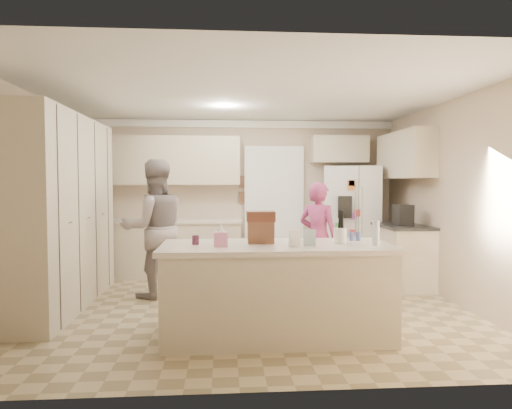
{
  "coord_description": "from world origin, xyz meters",
  "views": [
    {
      "loc": [
        -0.33,
        -5.55,
        1.54
      ],
      "look_at": [
        0.1,
        0.35,
        1.25
      ],
      "focal_mm": 32.0,
      "sensor_mm": 36.0,
      "label": 1
    }
  ],
  "objects": [
    {
      "name": "floor",
      "position": [
        0.0,
        0.0,
        -0.01
      ],
      "size": [
        5.2,
        4.6,
        0.02
      ],
      "primitive_type": "cube",
      "color": "tan",
      "rests_on": "ground"
    },
    {
      "name": "ceiling",
      "position": [
        0.0,
        0.0,
        2.61
      ],
      "size": [
        5.2,
        4.6,
        0.02
      ],
      "primitive_type": "cube",
      "color": "white",
      "rests_on": "wall_back"
    },
    {
      "name": "wall_back",
      "position": [
        0.0,
        2.31,
        1.3
      ],
      "size": [
        5.2,
        0.02,
        2.6
      ],
      "primitive_type": "cube",
      "color": "#C2AE92",
      "rests_on": "ground"
    },
    {
      "name": "wall_front",
      "position": [
        0.0,
        -2.31,
        1.3
      ],
      "size": [
        5.2,
        0.02,
        2.6
      ],
      "primitive_type": "cube",
      "color": "#C2AE92",
      "rests_on": "ground"
    },
    {
      "name": "wall_left",
      "position": [
        -2.61,
        0.0,
        1.3
      ],
      "size": [
        0.02,
        4.6,
        2.6
      ],
      "primitive_type": "cube",
      "color": "#C2AE92",
      "rests_on": "ground"
    },
    {
      "name": "wall_right",
      "position": [
        2.61,
        0.0,
        1.3
      ],
      "size": [
        0.02,
        4.6,
        2.6
      ],
      "primitive_type": "cube",
      "color": "#C2AE92",
      "rests_on": "ground"
    },
    {
      "name": "crown_back",
      "position": [
        0.0,
        2.26,
        2.53
      ],
      "size": [
        5.2,
        0.08,
        0.12
      ],
      "primitive_type": "cube",
      "color": "white",
      "rests_on": "wall_back"
    },
    {
      "name": "pantry_bank",
      "position": [
        -2.3,
        0.2,
        1.18
      ],
      "size": [
        0.6,
        2.6,
        2.35
      ],
      "primitive_type": "cube",
      "color": "beige",
      "rests_on": "floor"
    },
    {
      "name": "back_base_cab",
      "position": [
        -1.15,
        2.0,
        0.44
      ],
      "size": [
        2.2,
        0.6,
        0.88
      ],
      "primitive_type": "cube",
      "color": "beige",
      "rests_on": "floor"
    },
    {
      "name": "back_countertop",
      "position": [
        -1.15,
        1.99,
        0.9
      ],
      "size": [
        2.24,
        0.63,
        0.04
      ],
      "primitive_type": "cube",
      "color": "beige",
      "rests_on": "back_base_cab"
    },
    {
      "name": "back_upper_cab",
      "position": [
        -1.15,
        2.12,
        1.9
      ],
      "size": [
        2.2,
        0.35,
        0.8
      ],
      "primitive_type": "cube",
      "color": "beige",
      "rests_on": "wall_back"
    },
    {
      "name": "doorway_opening",
      "position": [
        0.55,
        2.28,
        1.05
      ],
      "size": [
        0.9,
        0.06,
        2.1
      ],
      "primitive_type": "cube",
      "color": "black",
      "rests_on": "floor"
    },
    {
      "name": "doorway_casing",
      "position": [
        0.55,
        2.24,
        1.05
      ],
      "size": [
        1.02,
        0.03,
        2.22
      ],
      "primitive_type": "cube",
      "color": "white",
      "rests_on": "floor"
    },
    {
      "name": "wall_frame_upper",
      "position": [
        0.02,
        2.27,
        1.55
      ],
      "size": [
        0.15,
        0.02,
        0.2
      ],
      "primitive_type": "cube",
      "color": "brown",
      "rests_on": "wall_back"
    },
    {
      "name": "wall_frame_lower",
      "position": [
        0.02,
        2.27,
        1.28
      ],
      "size": [
        0.15,
        0.02,
        0.2
      ],
      "primitive_type": "cube",
      "color": "brown",
      "rests_on": "wall_back"
    },
    {
      "name": "refrigerator",
      "position": [
        1.8,
        1.82,
        0.9
      ],
      "size": [
        1.05,
        0.91,
        1.8
      ],
      "primitive_type": "cube",
      "rotation": [
        0.0,
        0.0,
        -0.26
      ],
      "color": "white",
      "rests_on": "floor"
    },
    {
      "name": "fridge_seam",
      "position": [
        1.8,
        1.47,
        0.9
      ],
      "size": [
        0.02,
        0.02,
        1.78
      ],
      "primitive_type": "cube",
      "color": "gray",
      "rests_on": "refrigerator"
    },
    {
      "name": "fridge_dispenser",
      "position": [
        1.58,
        1.46,
        1.15
      ],
      "size": [
        0.22,
        0.03,
        0.35
      ],
      "primitive_type": "cube",
      "color": "black",
      "rests_on": "refrigerator"
    },
    {
      "name": "fridge_handle_l",
      "position": [
        1.75,
        1.45,
        1.05
      ],
      "size": [
        0.02,
        0.02,
        0.85
      ],
      "primitive_type": "cylinder",
      "color": "silver",
      "rests_on": "refrigerator"
    },
    {
      "name": "fridge_handle_r",
      "position": [
        1.85,
        1.45,
        1.05
      ],
      "size": [
        0.02,
        0.02,
        0.85
      ],
      "primitive_type": "cylinder",
      "color": "silver",
      "rests_on": "refrigerator"
    },
    {
      "name": "over_fridge_cab",
      "position": [
        1.65,
        2.12,
        2.1
      ],
      "size": [
        0.95,
        0.35,
        0.45
      ],
      "primitive_type": "cube",
      "color": "beige",
      "rests_on": "wall_back"
    },
    {
      "name": "right_base_cab",
      "position": [
        2.3,
        1.0,
        0.44
      ],
      "size": [
        0.6,
        1.2,
        0.88
      ],
      "primitive_type": "cube",
      "color": "beige",
      "rests_on": "floor"
    },
    {
      "name": "right_countertop",
      "position": [
        2.29,
        1.0,
        0.9
      ],
      "size": [
        0.63,
        1.24,
        0.04
      ],
      "primitive_type": "cube",
      "color": "#2D2B28",
      "rests_on": "right_base_cab"
    },
    {
      "name": "right_upper_cab",
      "position": [
        2.43,
        1.2,
        1.95
      ],
      "size": [
        0.35,
        1.5,
        0.7
      ],
      "primitive_type": "cube",
      "color": "beige",
      "rests_on": "wall_right"
    },
    {
      "name": "coffee_maker",
      "position": [
        2.25,
        0.8,
        1.07
      ],
      "size": [
        0.22,
        0.28,
        0.3
      ],
      "primitive_type": "cube",
      "color": "black",
      "rests_on": "right_countertop"
    },
    {
      "name": "island_base",
      "position": [
        0.2,
        -1.1,
        0.44
      ],
      "size": [
        2.2,
        0.9,
        0.88
      ],
      "primitive_type": "cube",
      "color": "beige",
      "rests_on": "floor"
    },
    {
      "name": "island_top",
      "position": [
        0.2,
        -1.1,
        0.9
      ],
      "size": [
        2.28,
        0.96,
        0.05
      ],
      "primitive_type": "cube",
      "color": "beige",
      "rests_on": "island_base"
    },
    {
      "name": "utensil_crock",
      "position": [
        0.85,
        -1.05,
        1.0
      ],
      "size": [
        0.13,
        0.13,
        0.15
      ],
      "primitive_type": "cylinder",
      "color": "white",
      "rests_on": "island_top"
    },
    {
      "name": "tissue_box",
      "position": [
        -0.35,
        -1.2,
        1.0
      ],
      "size": [
        0.13,
        0.13,
        0.14
      ],
      "primitive_type": "cube",
      "color": "pink",
      "rests_on": "island_top"
    },
    {
      "name": "tissue_plume",
      "position": [
        -0.35,
        -1.2,
        1.1
      ],
      "size": [
        0.08,
        0.08,
        0.08
      ],
      "primitive_type": "cone",
      "color": "white",
      "rests_on": "tissue_box"
    },
    {
      "name": "dollhouse_body",
      "position": [
        0.05,
        -1.0,
        1.04
      ],
      "size": [
        0.26,
        0.18,
        0.22
      ],
      "primitive_type": "cube",
      "color": "brown",
      "rests_on": "island_top"
    },
    {
      "name": "dollhouse_roof",
      "position": [
        0.05,
        -1.0,
        1.2
      ],
      "size": [
        0.28,
        0.2,
        0.1
      ],
      "primitive_type": "cube",
      "color": "#592D1E",
      "rests_on": "dollhouse_body"
    },
    {
      "name": "jam_jar",
      "position": [
        -0.6,
        -1.05,
        0.97
      ],
      "size": [
        0.07,
        0.07,
        0.09
      ],
      "primitive_type": "cylinder",
      "color": "#59263F",
      "rests_on": "island_top"
    },
    {
      "name": "greeting_card_a",
      "position": [
        0.35,
        -1.3,
        1.01
      ],
      "size": [
        0.12,
        0.06,
        0.16
      ],
      "primitive_type": "cube",
      "rotation": [
        0.15,
        0.0,
        0.2
      ],
      "color": "white",
      "rests_on": "island_top"
    },
    {
      "name": "greeting_card_b",
      "position": [
        0.5,
        -1.25,
        1.01
      ],
      "size": [
        0.12,
        0.05,
        0.16
      ],
      "primitive_type": "cube",
      "rotation": [
        0.15,
        0.0,
        -0.1
      ],
      "color": "silver",
      "rests_on": "island_top"
    },
    {
      "name": "water_bottle",
      "position": [
        1.15,
        -1.25,
        1.04
      ],
      "size": [
        0.07,
        0.07,
        0.24
      ],
      "primitive_type": "cylinder",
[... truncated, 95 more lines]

